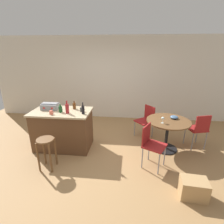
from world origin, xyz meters
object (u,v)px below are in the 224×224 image
(bottle_3, at_px, (83,110))
(cardboard_box, at_px, (193,188))
(serving_bowl, at_px, (174,117))
(folding_chair_near, at_px, (198,128))
(cup_1, at_px, (82,110))
(dining_table, at_px, (168,127))
(folding_chair_left, at_px, (151,143))
(kitchen_island, at_px, (63,129))
(wine_glass, at_px, (163,118))
(wooden_stool, at_px, (46,147))
(bottle_1, at_px, (74,106))
(bottle_0, at_px, (67,108))
(toolbox, at_px, (50,106))
(bottle_2, at_px, (60,109))
(cup_0, at_px, (51,112))
(folding_chair_far, at_px, (146,119))

(bottle_3, bearing_deg, cardboard_box, -28.97)
(serving_bowl, bearing_deg, folding_chair_near, 0.13)
(cup_1, bearing_deg, cardboard_box, -31.18)
(dining_table, relative_size, bottle_3, 3.79)
(folding_chair_left, distance_m, bottle_3, 1.60)
(kitchen_island, bearing_deg, cup_1, 2.00)
(wine_glass, bearing_deg, wooden_stool, -160.62)
(wooden_stool, relative_size, bottle_1, 3.37)
(bottle_0, xyz_separation_m, wine_glass, (2.10, 0.12, -0.19))
(toolbox, xyz_separation_m, bottle_2, (0.32, -0.17, -0.00))
(folding_chair_near, bearing_deg, folding_chair_left, -145.27)
(folding_chair_left, distance_m, bottle_0, 1.93)
(bottle_2, xyz_separation_m, serving_bowl, (2.59, 0.36, -0.22))
(bottle_3, bearing_deg, wooden_stool, -129.86)
(folding_chair_near, xyz_separation_m, wine_glass, (-0.90, -0.30, 0.32))
(bottle_1, bearing_deg, cup_0, -133.29)
(dining_table, distance_m, folding_chair_left, 0.81)
(toolbox, bearing_deg, folding_chair_near, 3.08)
(bottle_2, bearing_deg, folding_chair_near, 6.42)
(folding_chair_near, xyz_separation_m, bottle_2, (-3.17, -0.36, 0.48))
(cup_1, height_order, wine_glass, cup_1)
(bottle_1, distance_m, bottle_2, 0.35)
(bottle_1, bearing_deg, wine_glass, -5.35)
(cardboard_box, bearing_deg, folding_chair_near, 70.51)
(wine_glass, distance_m, serving_bowl, 0.44)
(bottle_2, bearing_deg, kitchen_island, 107.57)
(folding_chair_near, xyz_separation_m, bottle_0, (-2.99, -0.42, 0.52))
(wooden_stool, bearing_deg, dining_table, 21.62)
(bottle_3, distance_m, cardboard_box, 2.53)
(toolbox, bearing_deg, folding_chair_left, -15.04)
(folding_chair_left, relative_size, cup_0, 8.16)
(wooden_stool, relative_size, folding_chair_near, 0.74)
(bottle_0, xyz_separation_m, bottle_3, (0.36, -0.00, -0.01))
(bottle_1, xyz_separation_m, cup_1, (0.22, -0.16, -0.03))
(cup_1, bearing_deg, bottle_0, -152.10)
(toolbox, height_order, serving_bowl, toolbox)
(bottle_3, bearing_deg, kitchen_island, 166.48)
(cup_1, height_order, serving_bowl, cup_1)
(serving_bowl, xyz_separation_m, cardboard_box, (0.03, -1.57, -0.62))
(folding_chair_near, height_order, folding_chair_far, folding_chair_near)
(serving_bowl, height_order, cardboard_box, serving_bowl)
(folding_chair_near, xyz_separation_m, folding_chair_far, (-1.18, 0.52, -0.03))
(bottle_2, bearing_deg, folding_chair_far, 23.64)
(kitchen_island, distance_m, wine_glass, 2.33)
(folding_chair_far, bearing_deg, serving_bowl, -41.17)
(wine_glass, bearing_deg, kitchen_island, 179.62)
(bottle_1, distance_m, cardboard_box, 2.92)
(folding_chair_left, relative_size, cardboard_box, 2.12)
(bottle_2, height_order, cup_1, bottle_2)
(folding_chair_left, distance_m, wine_glass, 0.67)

